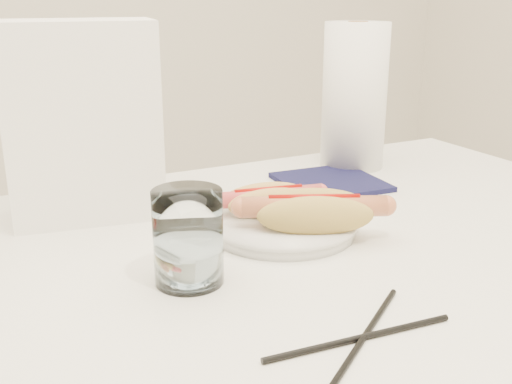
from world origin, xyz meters
name	(u,v)px	position (x,y,z in m)	size (l,w,h in m)	color
table	(282,298)	(0.00, 0.00, 0.69)	(1.20, 0.80, 0.75)	white
plate	(282,227)	(0.04, 0.06, 0.76)	(0.19, 0.19, 0.02)	silver
hotdog_left	(268,201)	(0.03, 0.10, 0.79)	(0.15, 0.08, 0.04)	tan
hotdog_right	(314,212)	(0.06, 0.02, 0.79)	(0.18, 0.13, 0.05)	tan
water_glass	(188,237)	(-0.13, -0.02, 0.80)	(0.08, 0.08, 0.11)	silver
chopstick_near	(360,338)	(-0.03, -0.20, 0.75)	(0.01, 0.01, 0.20)	black
chopstick_far	(366,334)	(-0.02, -0.20, 0.75)	(0.01, 0.01, 0.19)	black
napkin_box	(83,122)	(-0.18, 0.25, 0.89)	(0.20, 0.11, 0.27)	white
navy_napkin	(330,182)	(0.21, 0.21, 0.75)	(0.16, 0.16, 0.01)	#111236
paper_towel_roll	(354,96)	(0.31, 0.30, 0.88)	(0.11, 0.11, 0.26)	white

